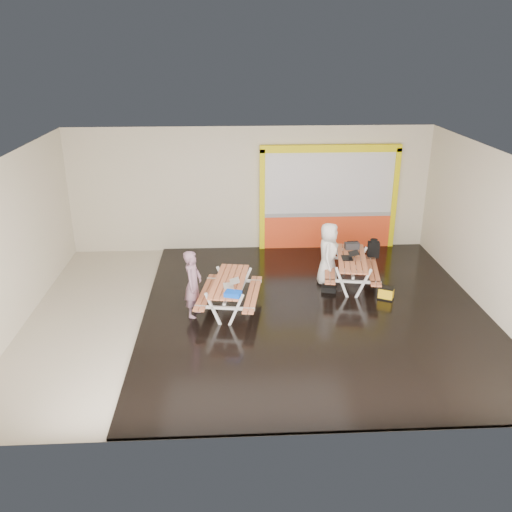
{
  "coord_description": "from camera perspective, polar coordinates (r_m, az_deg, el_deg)",
  "views": [
    {
      "loc": [
        -0.6,
        -10.52,
        5.54
      ],
      "look_at": [
        0.0,
        0.9,
        1.0
      ],
      "focal_mm": 37.59,
      "sensor_mm": 36.0,
      "label": 1
    }
  ],
  "objects": [
    {
      "name": "laptop_left",
      "position": [
        11.39,
        -2.71,
        -2.99
      ],
      "size": [
        0.36,
        0.33,
        0.14
      ],
      "color": "silver",
      "rests_on": "picnic_table_left"
    },
    {
      "name": "blue_pouch",
      "position": [
        10.96,
        -2.47,
        -4.04
      ],
      "size": [
        0.38,
        0.32,
        0.1
      ],
      "primitive_type": "cube",
      "rotation": [
        0.0,
        0.0,
        -0.32
      ],
      "color": "blue",
      "rests_on": "picnic_table_left"
    },
    {
      "name": "laptop_right",
      "position": [
        12.99,
        9.91,
        -0.03
      ],
      "size": [
        0.42,
        0.37,
        0.17
      ],
      "color": "black",
      "rests_on": "picnic_table_right"
    },
    {
      "name": "dark_case",
      "position": [
        12.89,
        7.77,
        -3.44
      ],
      "size": [
        0.4,
        0.34,
        0.13
      ],
      "primitive_type": "cube",
      "rotation": [
        0.0,
        0.0,
        -0.26
      ],
      "color": "black",
      "rests_on": "deck"
    },
    {
      "name": "toolbox",
      "position": [
        13.6,
        10.18,
        1.08
      ],
      "size": [
        0.36,
        0.19,
        0.21
      ],
      "color": "black",
      "rests_on": "picnic_table_right"
    },
    {
      "name": "picnic_table_right",
      "position": [
        13.14,
        10.13,
        -0.87
      ],
      "size": [
        1.57,
        2.07,
        0.76
      ],
      "color": "#C36F47",
      "rests_on": "deck"
    },
    {
      "name": "deck",
      "position": [
        12.02,
        6.22,
        -5.79
      ],
      "size": [
        7.5,
        7.98,
        0.05
      ],
      "primitive_type": "cube",
      "color": "black",
      "rests_on": "room"
    },
    {
      "name": "kiosk",
      "position": [
        15.28,
        7.71,
        5.9
      ],
      "size": [
        3.88,
        0.16,
        3.0
      ],
      "color": "#F3471D",
      "rests_on": "room"
    },
    {
      "name": "backpack",
      "position": [
        13.96,
        12.39,
        0.78
      ],
      "size": [
        0.31,
        0.22,
        0.48
      ],
      "color": "black",
      "rests_on": "picnic_table_right"
    },
    {
      "name": "picnic_table_left",
      "position": [
        11.74,
        -2.84,
        -3.4
      ],
      "size": [
        1.53,
        2.03,
        0.74
      ],
      "color": "#C36F47",
      "rests_on": "deck"
    },
    {
      "name": "room",
      "position": [
        11.2,
        0.24,
        1.87
      ],
      "size": [
        10.02,
        8.02,
        3.52
      ],
      "color": "beige",
      "rests_on": "ground"
    },
    {
      "name": "person_left",
      "position": [
        11.49,
        -6.72,
        -2.98
      ],
      "size": [
        0.49,
        0.62,
        1.5
      ],
      "primitive_type": "imported",
      "rotation": [
        0.0,
        0.0,
        1.31
      ],
      "color": "#7C596A",
      "rests_on": "deck"
    },
    {
      "name": "fluke_bag",
      "position": [
        12.72,
        13.66,
        -3.87
      ],
      "size": [
        0.41,
        0.36,
        0.29
      ],
      "color": "black",
      "rests_on": "deck"
    },
    {
      "name": "person_right",
      "position": [
        13.1,
        7.69,
        0.2
      ],
      "size": [
        0.7,
        0.88,
        1.57
      ],
      "primitive_type": "imported",
      "rotation": [
        0.0,
        0.0,
        1.28
      ],
      "color": "white",
      "rests_on": "deck"
    }
  ]
}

